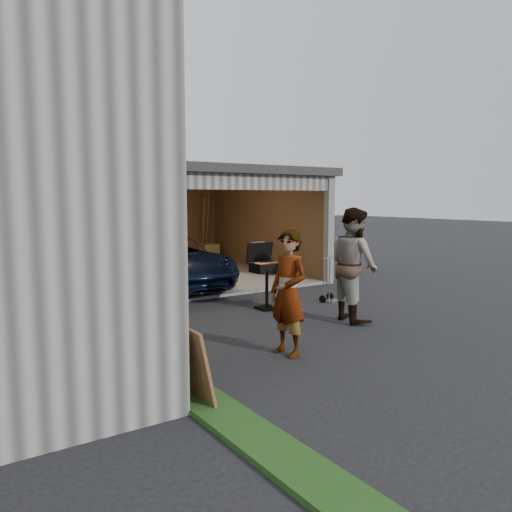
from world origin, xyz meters
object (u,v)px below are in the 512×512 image
(bbq_grill, at_px, (266,270))
(man, at_px, (353,264))
(woman, at_px, (288,293))
(plywood_panel, at_px, (192,364))
(minivan, at_px, (169,263))
(hand_truck, at_px, (328,293))
(propane_tank, at_px, (280,297))

(bbq_grill, bearing_deg, man, -64.85)
(woman, bearing_deg, plywood_panel, -74.20)
(man, xyz_separation_m, bbq_grill, (-0.75, 1.61, -0.23))
(woman, bearing_deg, man, 107.43)
(minivan, height_order, bbq_grill, bbq_grill)
(woman, distance_m, hand_truck, 3.78)
(man, distance_m, propane_tank, 1.73)
(minivan, bearing_deg, bbq_grill, -77.68)
(plywood_panel, bearing_deg, propane_tank, 41.79)
(bbq_grill, xyz_separation_m, propane_tank, (0.25, -0.14, -0.53))
(hand_truck, bearing_deg, minivan, 100.06)
(woman, distance_m, propane_tank, 2.97)
(hand_truck, bearing_deg, woman, -162.67)
(bbq_grill, bearing_deg, minivan, 101.04)
(propane_tank, bearing_deg, plywood_panel, -138.21)
(minivan, xyz_separation_m, plywood_panel, (-2.62, -6.43, -0.17))
(woman, xyz_separation_m, man, (2.15, 0.93, 0.13))
(hand_truck, bearing_deg, propane_tank, 156.60)
(man, relative_size, plywood_panel, 2.33)
(propane_tank, bearing_deg, hand_truck, -1.38)
(man, bearing_deg, bbq_grill, 38.42)
(woman, relative_size, man, 0.87)
(plywood_panel, height_order, hand_truck, hand_truck)
(woman, distance_m, bbq_grill, 2.90)
(minivan, distance_m, man, 4.98)
(bbq_grill, relative_size, propane_tank, 2.75)
(woman, xyz_separation_m, plywood_panel, (-1.84, -0.73, -0.45))
(hand_truck, bearing_deg, bbq_grill, 151.25)
(woman, distance_m, plywood_panel, 2.03)
(minivan, bearing_deg, hand_truck, -56.64)
(hand_truck, bearing_deg, man, -138.75)
(propane_tank, height_order, hand_truck, hand_truck)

